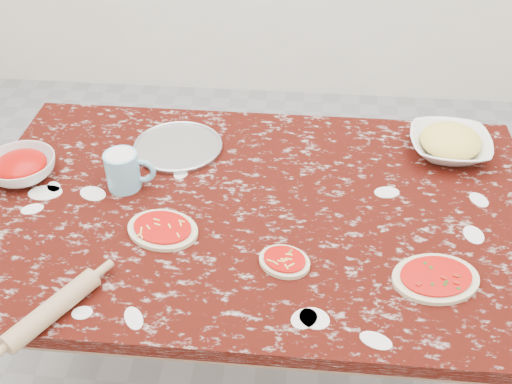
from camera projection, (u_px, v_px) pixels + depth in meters
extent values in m
plane|color=gray|center=(256.00, 366.00, 2.18)|extent=(4.00, 4.00, 0.00)
cube|color=black|center=(256.00, 211.00, 1.72)|extent=(1.60, 1.00, 0.04)
cube|color=#87684C|center=(256.00, 227.00, 1.76)|extent=(1.50, 0.90, 0.08)
cylinder|color=#87684C|center=(80.00, 204.00, 2.34)|extent=(0.07, 0.07, 0.71)
cylinder|color=#87684C|center=(461.00, 227.00, 2.23)|extent=(0.07, 0.07, 0.71)
cylinder|color=#B2B2B7|center=(178.00, 147.00, 1.93)|extent=(0.28, 0.28, 0.01)
imported|color=white|center=(22.00, 168.00, 1.80)|extent=(0.27, 0.27, 0.06)
imported|color=white|center=(449.00, 145.00, 1.89)|extent=(0.26, 0.26, 0.06)
cylinder|color=#74B8D2|center=(123.00, 171.00, 1.75)|extent=(0.10, 0.10, 0.11)
torus|color=#74B8D2|center=(142.00, 171.00, 1.74)|extent=(0.08, 0.02, 0.08)
cylinder|color=silver|center=(121.00, 159.00, 1.72)|extent=(0.08, 0.08, 0.01)
ellipsoid|color=beige|center=(163.00, 230.00, 1.62)|extent=(0.23, 0.20, 0.01)
ellipsoid|color=red|center=(162.00, 228.00, 1.62)|extent=(0.19, 0.17, 0.00)
ellipsoid|color=beige|center=(284.00, 262.00, 1.53)|extent=(0.17, 0.15, 0.01)
ellipsoid|color=red|center=(285.00, 259.00, 1.52)|extent=(0.14, 0.13, 0.00)
ellipsoid|color=beige|center=(435.00, 279.00, 1.48)|extent=(0.25, 0.21, 0.01)
ellipsoid|color=red|center=(436.00, 276.00, 1.48)|extent=(0.20, 0.17, 0.00)
cylinder|color=tan|center=(52.00, 310.00, 1.38)|extent=(0.17, 0.24, 0.05)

